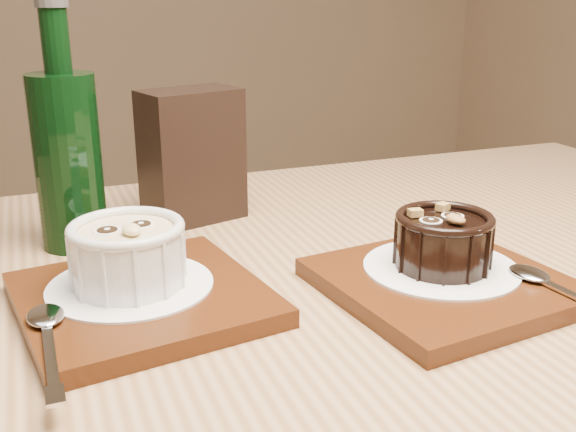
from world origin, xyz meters
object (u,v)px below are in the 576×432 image
Objects in this scene: table at (316,397)px; ramekin_dark at (443,238)px; tray_left at (142,299)px; condiment_stand at (192,156)px; green_bottle at (68,155)px; ramekin_white at (128,251)px; tray_right at (443,284)px.

ramekin_dark reaches higher than table.
table is 6.75× the size of tray_left.
green_bottle is at bearing -162.71° from condiment_stand.
condiment_stand is at bearing 101.36° from table.
condiment_stand is (-0.05, 0.24, 0.16)m from table.
ramekin_dark is 0.58× the size of condiment_stand.
ramekin_dark is 0.35× the size of green_bottle.
ramekin_white is at bearing -77.91° from green_bottle.
green_bottle reaches higher than ramekin_dark.
tray_left is 0.19m from green_bottle.
tray_left is 1.00× the size of tray_right.
tray_right is (0.24, -0.07, -0.04)m from ramekin_white.
table is 8.68× the size of condiment_stand.
table is 0.17m from ramekin_dark.
condiment_stand is (-0.15, 0.26, 0.06)m from tray_right.
table is 0.20m from ramekin_white.
tray_left is 2.00× the size of ramekin_white.
tray_right is at bearing -26.47° from ramekin_white.
green_bottle is (-0.13, -0.04, 0.02)m from condiment_stand.
ramekin_dark is at bearing 67.74° from tray_right.
condiment_stand is at bearing 17.29° from green_bottle.
ramekin_dark is (0.24, -0.04, 0.03)m from tray_left.
tray_right is (0.10, -0.02, 0.10)m from table.
green_bottle is at bearing 103.63° from tray_left.
ramekin_white is 0.50× the size of tray_right.
condiment_stand is (0.09, 0.19, 0.03)m from ramekin_white.
tray_right is at bearing -13.44° from tray_left.
ramekin_white is at bearing 156.82° from ramekin_dark.
tray_left is 2.22× the size of ramekin_dark.
ramekin_white is (-0.14, 0.05, 0.14)m from table.
tray_left is 0.04m from ramekin_white.
tray_right is 2.22× the size of ramekin_dark.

